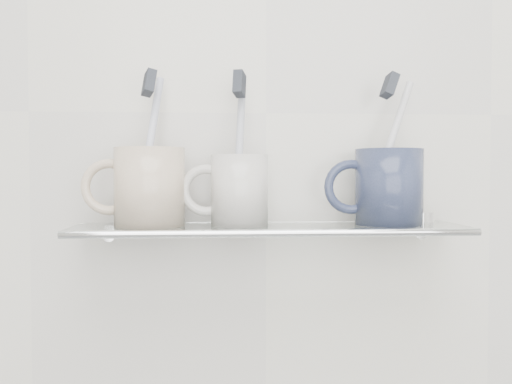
{
  "coord_description": "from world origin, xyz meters",
  "views": [
    {
      "loc": [
        -0.07,
        0.31,
        1.17
      ],
      "look_at": [
        -0.02,
        1.04,
        1.14
      ],
      "focal_mm": 40.0,
      "sensor_mm": 36.0,
      "label": 1
    }
  ],
  "objects": [
    {
      "name": "wall_back",
      "position": [
        0.0,
        1.1,
        1.25
      ],
      "size": [
        2.5,
        0.0,
        2.5
      ],
      "primitive_type": "plane",
      "rotation": [
        1.57,
        0.0,
        0.0
      ],
      "color": "beige",
      "rests_on": "ground"
    },
    {
      "name": "shelf_glass",
      "position": [
        0.0,
        1.04,
        1.1
      ],
      "size": [
        0.5,
        0.12,
        0.01
      ],
      "primitive_type": "cube",
      "color": "silver",
      "rests_on": "wall_back"
    },
    {
      "name": "shelf_rail",
      "position": [
        0.0,
        0.98,
        1.1
      ],
      "size": [
        0.5,
        0.01,
        0.01
      ],
      "primitive_type": "cylinder",
      "rotation": [
        0.0,
        1.57,
        0.0
      ],
      "color": "silver",
      "rests_on": "shelf_glass"
    },
    {
      "name": "bracket_left",
      "position": [
        -0.21,
        1.09,
        1.09
      ],
      "size": [
        0.02,
        0.03,
        0.02
      ],
      "primitive_type": "cylinder",
      "rotation": [
        1.57,
        0.0,
        0.0
      ],
      "color": "silver",
      "rests_on": "wall_back"
    },
    {
      "name": "bracket_right",
      "position": [
        0.21,
        1.09,
        1.09
      ],
      "size": [
        0.02,
        0.03,
        0.02
      ],
      "primitive_type": "cylinder",
      "rotation": [
        1.57,
        0.0,
        0.0
      ],
      "color": "silver",
      "rests_on": "wall_back"
    },
    {
      "name": "mug_left",
      "position": [
        -0.15,
        1.04,
        1.15
      ],
      "size": [
        0.11,
        0.11,
        0.1
      ],
      "primitive_type": "cylinder",
      "rotation": [
        0.0,
        0.0,
        -0.25
      ],
      "color": "beige",
      "rests_on": "shelf_glass"
    },
    {
      "name": "mug_left_handle",
      "position": [
        -0.2,
        1.04,
        1.15
      ],
      "size": [
        0.07,
        0.01,
        0.07
      ],
      "primitive_type": "torus",
      "rotation": [
        1.57,
        0.0,
        0.0
      ],
      "color": "beige",
      "rests_on": "mug_left"
    },
    {
      "name": "toothbrush_left",
      "position": [
        -0.15,
        1.04,
        1.2
      ],
      "size": [
        0.04,
        0.07,
        0.18
      ],
      "primitive_type": "cylinder",
      "rotation": [
        -0.25,
        0.21,
        0.3
      ],
      "color": "silver",
      "rests_on": "mug_left"
    },
    {
      "name": "bristles_left",
      "position": [
        -0.15,
        1.04,
        1.28
      ],
      "size": [
        0.02,
        0.03,
        0.04
      ],
      "primitive_type": "cube",
      "rotation": [
        -0.25,
        0.21,
        0.3
      ],
      "color": "#282B33",
      "rests_on": "toothbrush_left"
    },
    {
      "name": "mug_center",
      "position": [
        -0.04,
        1.04,
        1.15
      ],
      "size": [
        0.09,
        0.09,
        0.09
      ],
      "primitive_type": "cylinder",
      "rotation": [
        0.0,
        0.0,
        -0.25
      ],
      "color": "silver",
      "rests_on": "shelf_glass"
    },
    {
      "name": "mug_center_handle",
      "position": [
        -0.08,
        1.04,
        1.15
      ],
      "size": [
        0.07,
        0.01,
        0.07
      ],
      "primitive_type": "torus",
      "rotation": [
        1.57,
        0.0,
        0.0
      ],
      "color": "silver",
      "rests_on": "mug_center"
    },
    {
      "name": "toothbrush_center",
      "position": [
        -0.04,
        1.04,
        1.2
      ],
      "size": [
        0.02,
        0.06,
        0.19
      ],
      "primitive_type": "cylinder",
      "rotation": [
        -0.25,
        -0.02,
        -0.29
      ],
      "color": "#A6ABBD",
      "rests_on": "mug_center"
    },
    {
      "name": "bristles_center",
      "position": [
        -0.04,
        1.04,
        1.28
      ],
      "size": [
        0.02,
        0.03,
        0.03
      ],
      "primitive_type": "cube",
      "rotation": [
        -0.25,
        -0.02,
        -0.29
      ],
      "color": "#282B33",
      "rests_on": "toothbrush_center"
    },
    {
      "name": "mug_right",
      "position": [
        0.16,
        1.04,
        1.15
      ],
      "size": [
        0.11,
        0.11,
        0.1
      ],
      "primitive_type": "cylinder",
      "rotation": [
        0.0,
        0.0,
        -0.35
      ],
      "color": "#1E263C",
      "rests_on": "shelf_glass"
    },
    {
      "name": "mug_right_handle",
      "position": [
        0.11,
        1.04,
        1.15
      ],
      "size": [
        0.07,
        0.01,
        0.07
      ],
      "primitive_type": "torus",
      "rotation": [
        1.57,
        0.0,
        0.0
      ],
      "color": "#1E263C",
      "rests_on": "mug_right"
    },
    {
      "name": "toothbrush_right",
      "position": [
        0.16,
        1.04,
        1.2
      ],
      "size": [
        0.08,
        0.05,
        0.18
      ],
      "primitive_type": "cylinder",
      "rotation": [
        -0.18,
        0.38,
        0.05
      ],
      "color": "white",
      "rests_on": "mug_right"
    },
    {
      "name": "bristles_right",
      "position": [
        0.16,
        1.04,
        1.28
      ],
      "size": [
        0.02,
        0.03,
        0.04
      ],
      "primitive_type": "cube",
      "rotation": [
        -0.18,
        0.38,
        0.05
      ],
      "color": "#282B33",
      "rests_on": "toothbrush_right"
    },
    {
      "name": "chrome_cap",
      "position": [
        0.2,
        1.04,
        1.11
      ],
      "size": [
        0.04,
        0.04,
        0.02
      ],
      "primitive_type": "cylinder",
      "color": "silver",
      "rests_on": "shelf_glass"
    }
  ]
}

